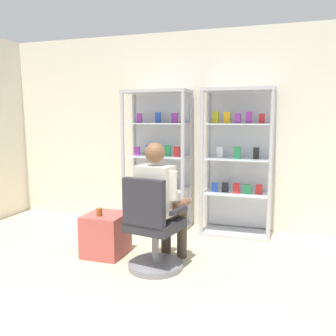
{
  "coord_description": "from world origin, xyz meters",
  "views": [
    {
      "loc": [
        1.16,
        -2.06,
        1.53
      ],
      "look_at": [
        -0.04,
        1.62,
        1.0
      ],
      "focal_mm": 39.34,
      "sensor_mm": 36.0,
      "label": 1
    }
  ],
  "objects": [
    {
      "name": "tea_glass",
      "position": [
        -0.76,
        1.42,
        0.51
      ],
      "size": [
        0.06,
        0.06,
        0.09
      ],
      "primitive_type": "cylinder",
      "color": "brown",
      "rests_on": "storage_crate"
    },
    {
      "name": "seated_shopkeeper",
      "position": [
        -0.05,
        1.42,
        0.71
      ],
      "size": [
        0.54,
        0.61,
        1.29
      ],
      "color": "#3F382D",
      "rests_on": "ground"
    },
    {
      "name": "office_chair",
      "position": [
        -0.09,
        1.26,
        0.39
      ],
      "size": [
        0.61,
        0.57,
        0.96
      ],
      "color": "slate",
      "rests_on": "ground"
    },
    {
      "name": "back_wall",
      "position": [
        0.0,
        3.0,
        1.35
      ],
      "size": [
        6.0,
        0.1,
        2.7
      ],
      "primitive_type": "cube",
      "color": "silver",
      "rests_on": "ground"
    },
    {
      "name": "display_cabinet_left",
      "position": [
        -0.55,
        2.76,
        0.96
      ],
      "size": [
        0.9,
        0.45,
        1.9
      ],
      "color": "#B7B7BC",
      "rests_on": "ground"
    },
    {
      "name": "storage_crate",
      "position": [
        -0.73,
        1.51,
        0.23
      ],
      "size": [
        0.43,
        0.46,
        0.47
      ],
      "primitive_type": "cube",
      "color": "#B24C47",
      "rests_on": "ground"
    },
    {
      "name": "display_cabinet_right",
      "position": [
        0.55,
        2.76,
        0.96
      ],
      "size": [
        0.9,
        0.45,
        1.9
      ],
      "color": "#B7B7BC",
      "rests_on": "ground"
    }
  ]
}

